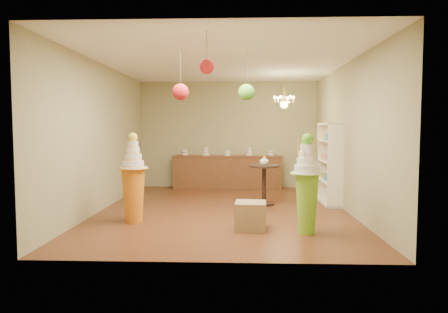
{
  "coord_description": "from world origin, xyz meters",
  "views": [
    {
      "loc": [
        0.33,
        -8.14,
        1.68
      ],
      "look_at": [
        0.02,
        0.0,
        1.11
      ],
      "focal_mm": 32.0,
      "sensor_mm": 36.0,
      "label": 1
    }
  ],
  "objects_px": {
    "pedestal_green": "(307,191)",
    "round_table": "(264,179)",
    "sideboard": "(227,171)",
    "pedestal_orange": "(134,187)"
  },
  "relations": [
    {
      "from": "pedestal_orange",
      "to": "sideboard",
      "type": "xyz_separation_m",
      "value": [
        1.56,
        4.12,
        -0.16
      ]
    },
    {
      "from": "pedestal_orange",
      "to": "round_table",
      "type": "height_order",
      "value": "pedestal_orange"
    },
    {
      "from": "pedestal_green",
      "to": "sideboard",
      "type": "bearing_deg",
      "value": 106.37
    },
    {
      "from": "pedestal_green",
      "to": "round_table",
      "type": "xyz_separation_m",
      "value": [
        -0.53,
        2.41,
        -0.12
      ]
    },
    {
      "from": "pedestal_green",
      "to": "round_table",
      "type": "distance_m",
      "value": 2.47
    },
    {
      "from": "sideboard",
      "to": "round_table",
      "type": "distance_m",
      "value": 2.53
    },
    {
      "from": "round_table",
      "to": "sideboard",
      "type": "bearing_deg",
      "value": 110.22
    },
    {
      "from": "pedestal_green",
      "to": "round_table",
      "type": "bearing_deg",
      "value": 102.42
    },
    {
      "from": "pedestal_green",
      "to": "sideboard",
      "type": "height_order",
      "value": "pedestal_green"
    },
    {
      "from": "pedestal_orange",
      "to": "round_table",
      "type": "distance_m",
      "value": 2.99
    }
  ]
}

